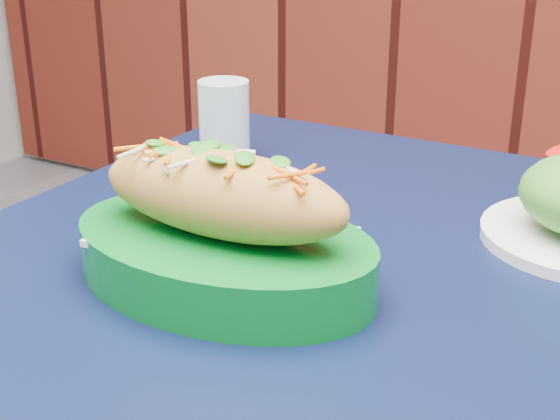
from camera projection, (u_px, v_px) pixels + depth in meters
The scene contains 3 objects.
cafe_table at pixel (357, 336), 0.79m from camera, with size 0.81×0.81×0.75m.
banh_mi_basket at pixel (223, 231), 0.69m from camera, with size 0.29×0.19×0.13m.
water_glass at pixel (224, 122), 1.01m from camera, with size 0.07×0.07×0.11m, color silver.
Camera 1 is at (0.08, 0.70, 1.08)m, focal length 50.00 mm.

